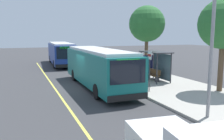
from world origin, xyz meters
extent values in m
plane|color=#38383A|center=(0.00, 0.00, 0.00)|extent=(120.00, 120.00, 0.00)
cube|color=#A8A399|center=(0.00, 6.00, 0.07)|extent=(44.00, 6.40, 0.15)
cube|color=#E0D64C|center=(0.00, -2.20, 0.00)|extent=(36.00, 0.14, 0.01)
cube|color=#146B66|center=(0.45, 1.00, 1.55)|extent=(10.74, 2.59, 2.40)
cube|color=silver|center=(0.45, 1.00, 2.85)|extent=(9.88, 2.33, 0.20)
cube|color=black|center=(5.82, 0.98, 1.98)|extent=(0.05, 2.17, 1.34)
cube|color=black|center=(0.45, 2.29, 1.84)|extent=(9.44, 0.07, 1.06)
cube|color=silver|center=(0.45, 2.29, 0.57)|extent=(10.19, 0.07, 0.28)
cube|color=#26D83F|center=(5.83, 0.98, 2.57)|extent=(0.04, 1.40, 0.24)
cube|color=black|center=(5.84, 0.98, 0.53)|extent=(0.09, 2.50, 0.36)
cylinder|color=black|center=(3.78, 2.14, 0.50)|extent=(1.00, 0.28, 1.00)
cylinder|color=black|center=(3.77, -0.17, 0.50)|extent=(1.00, 0.28, 1.00)
cylinder|color=black|center=(-2.77, 2.17, 0.50)|extent=(1.00, 0.28, 1.00)
cylinder|color=black|center=(-2.78, -0.14, 0.50)|extent=(1.00, 0.28, 1.00)
cube|color=navy|center=(-14.53, 0.71, 1.55)|extent=(11.05, 3.16, 2.40)
cube|color=silver|center=(-14.53, 0.71, 2.85)|extent=(10.17, 2.85, 0.20)
cube|color=black|center=(-9.06, 0.41, 1.98)|extent=(0.16, 2.17, 1.34)
cube|color=black|center=(-14.46, 2.00, 1.84)|extent=(9.60, 0.58, 1.06)
cube|color=yellow|center=(-14.46, 2.00, 0.57)|extent=(10.37, 0.61, 0.28)
cube|color=#26D83F|center=(-9.05, 0.40, 2.57)|extent=(0.11, 1.40, 0.24)
cube|color=black|center=(-9.04, 0.40, 0.53)|extent=(0.22, 2.50, 0.36)
cylinder|color=black|center=(-11.08, 1.68, 0.50)|extent=(1.01, 0.34, 1.00)
cylinder|color=black|center=(-11.21, -0.63, 0.50)|extent=(1.01, 0.34, 1.00)
cylinder|color=black|center=(-17.74, 2.05, 0.50)|extent=(1.01, 0.34, 1.00)
cylinder|color=black|center=(-17.87, -0.26, 0.50)|extent=(1.01, 0.34, 1.00)
cylinder|color=#333338|center=(1.85, 6.66, 1.35)|extent=(0.10, 0.10, 2.40)
cylinder|color=#333338|center=(1.85, 5.36, 1.35)|extent=(0.10, 0.10, 2.40)
cylinder|color=#333338|center=(-0.75, 6.66, 1.35)|extent=(0.10, 0.10, 2.40)
cylinder|color=#333338|center=(-0.75, 5.36, 1.35)|extent=(0.10, 0.10, 2.40)
cube|color=#333338|center=(0.55, 6.01, 2.59)|extent=(2.90, 1.60, 0.08)
cube|color=#4C606B|center=(0.55, 6.66, 1.35)|extent=(2.47, 0.04, 2.16)
cube|color=navy|center=(-0.75, 6.01, 1.30)|extent=(0.06, 1.11, 1.82)
cube|color=brown|center=(0.29, 5.93, 0.60)|extent=(1.60, 0.44, 0.06)
cube|color=brown|center=(0.29, 6.17, 0.88)|extent=(1.60, 0.05, 0.44)
cube|color=#333338|center=(-0.43, 5.93, 0.38)|extent=(0.08, 0.40, 0.45)
cube|color=#333338|center=(1.01, 5.93, 0.38)|extent=(0.08, 0.40, 0.45)
cylinder|color=#333338|center=(3.68, 3.61, 1.55)|extent=(0.07, 0.07, 2.80)
cube|color=white|center=(3.68, 3.59, 2.65)|extent=(0.44, 0.03, 0.56)
cube|color=red|center=(3.68, 3.58, 2.65)|extent=(0.40, 0.01, 0.16)
cylinder|color=#282D47|center=(0.93, 3.79, 0.57)|extent=(0.14, 0.14, 0.85)
cylinder|color=#282D47|center=(0.93, 3.61, 0.57)|extent=(0.14, 0.14, 0.85)
cube|color=#338C4C|center=(0.93, 3.70, 1.31)|extent=(0.24, 0.40, 0.62)
sphere|color=tan|center=(0.93, 3.70, 1.73)|extent=(0.22, 0.22, 0.22)
cylinder|color=brown|center=(5.31, 8.27, 1.81)|extent=(0.36, 0.36, 3.32)
sphere|color=#28662D|center=(5.31, 8.27, 4.74)|extent=(3.38, 3.38, 3.38)
cylinder|color=brown|center=(-3.95, 7.71, 1.95)|extent=(0.36, 0.36, 3.59)
sphere|color=#28662D|center=(-3.95, 7.71, 5.11)|extent=(3.66, 3.66, 3.66)
cylinder|color=gray|center=(9.16, 3.58, 3.35)|extent=(0.16, 0.16, 6.40)
camera|label=1|loc=(17.56, -4.65, 4.04)|focal=38.11mm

